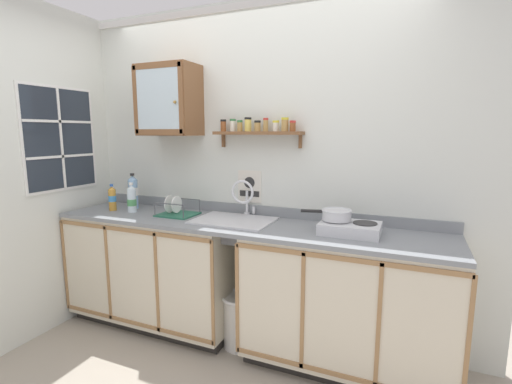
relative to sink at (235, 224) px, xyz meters
The scene contains 19 objects.
floor 0.98m from the sink, 81.15° to the right, with size 6.01×6.01×0.00m, color #9E9384.
back_wall 0.47m from the sink, 79.49° to the left, with size 3.61×0.07×2.59m.
side_wall_left 1.65m from the sink, 156.63° to the right, with size 0.05×3.38×2.59m, color silver.
lower_cabinet_run 0.86m from the sink, behind, with size 1.45×0.59×0.92m.
lower_cabinet_run_right 0.97m from the sink, ahead, with size 1.38×0.59×0.92m.
countertop 0.06m from the sink, 37.64° to the right, with size 2.97×0.61×0.03m, color gray.
backsplash 0.25m from the sink, 78.01° to the left, with size 2.97×0.02×0.08m, color gray.
sink is the anchor object (origin of this frame).
hot_plate_stove 0.86m from the sink, ahead, with size 0.38×0.27×0.08m.
saucepan 0.77m from the sink, ahead, with size 0.33×0.20×0.07m.
bottle_juice_amber_0 1.13m from the sink, behind, with size 0.06×0.06×0.23m.
bottle_water_blue_1 1.03m from the sink, behind, with size 0.08×0.08×0.31m.
bottle_water_clear_2 0.93m from the sink, behind, with size 0.07×0.07×0.25m.
dish_rack 0.52m from the sink, behind, with size 0.29×0.25×0.16m.
wall_cabinet 1.13m from the sink, behind, with size 0.48×0.32×0.56m.
spice_shelf 0.73m from the sink, 58.86° to the left, with size 0.70×0.14×0.23m.
warning_sign 0.35m from the sink, 86.80° to the left, with size 0.20×0.01×0.25m.
window 1.60m from the sink, 169.72° to the right, with size 0.03×0.67×0.84m.
trash_bin 0.72m from the sink, 47.93° to the right, with size 0.28×0.28×0.41m.
Camera 1 is at (1.15, -2.08, 1.61)m, focal length 25.79 mm.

